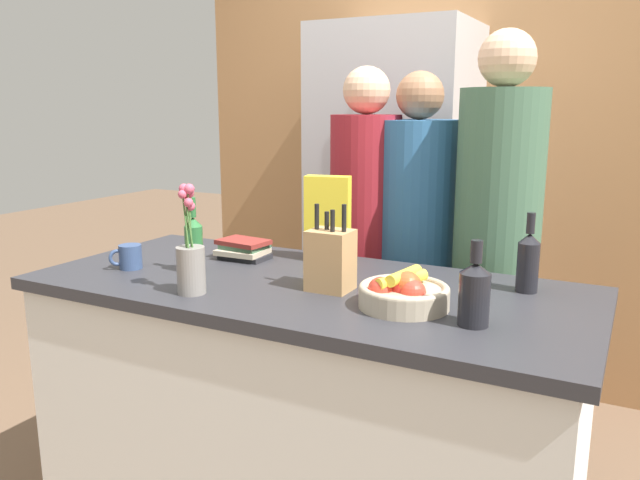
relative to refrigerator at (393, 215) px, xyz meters
The scene contains 15 objects.
kitchen_island 1.38m from the refrigerator, 81.54° to the right, with size 1.78×0.79×0.93m.
back_wall_wood 0.55m from the refrigerator, 62.11° to the left, with size 2.98×0.12×2.60m.
refrigerator is the anchor object (origin of this frame).
fruit_bowl 1.49m from the refrigerator, 68.10° to the right, with size 0.25×0.25×0.11m.
knife_block 1.35m from the refrigerator, 77.29° to the right, with size 0.13×0.11×0.27m.
flower_vase 1.55m from the refrigerator, 92.15° to the right, with size 0.09×0.09×0.33m.
cereal_box 1.01m from the refrigerator, 82.94° to the right, with size 0.17×0.09×0.31m.
coffee_mug 1.48m from the refrigerator, 107.09° to the right, with size 0.09×0.10×0.08m.
book_stack 1.12m from the refrigerator, 98.59° to the right, with size 0.19×0.15×0.07m.
bottle_oil 1.36m from the refrigerator, 98.62° to the right, with size 0.06×0.06×0.26m.
bottle_vinegar 1.63m from the refrigerator, 61.92° to the right, with size 0.08×0.08×0.22m.
bottle_wine 1.35m from the refrigerator, 51.79° to the right, with size 0.07×0.07×0.24m.
person_at_sink 0.62m from the refrigerator, 80.34° to the right, with size 0.29×0.29×1.64m.
person_in_blue 0.65m from the refrigerator, 61.11° to the right, with size 0.33×0.33×1.62m.
person_in_red_tee 0.92m from the refrigerator, 44.59° to the right, with size 0.32×0.32×1.75m.
Camera 1 is at (0.93, -1.68, 1.48)m, focal length 35.00 mm.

